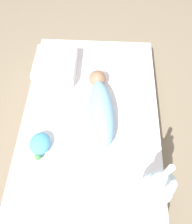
# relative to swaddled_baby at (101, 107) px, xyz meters

# --- Properties ---
(ground_plane) EXTENTS (12.00, 12.00, 0.00)m
(ground_plane) POSITION_rel_swaddled_baby_xyz_m (0.01, -0.07, -0.30)
(ground_plane) COLOR #7A6B56
(bed_mattress) EXTENTS (1.47, 0.96, 0.22)m
(bed_mattress) POSITION_rel_swaddled_baby_xyz_m (0.01, -0.07, -0.19)
(bed_mattress) COLOR white
(bed_mattress) RESTS_ON ground_plane
(swaddled_baby) EXTENTS (0.62, 0.23, 0.16)m
(swaddled_baby) POSITION_rel_swaddled_baby_xyz_m (0.00, 0.00, 0.00)
(swaddled_baby) COLOR #7FB7E5
(swaddled_baby) RESTS_ON bed_mattress
(pillow) EXTENTS (0.33, 0.31, 0.12)m
(pillow) POSITION_rel_swaddled_baby_xyz_m (-0.37, -0.37, -0.02)
(pillow) COLOR white
(pillow) RESTS_ON bed_mattress
(bunny_plush) EXTENTS (0.18, 0.18, 0.39)m
(bunny_plush) POSITION_rel_swaddled_baby_xyz_m (0.52, 0.33, 0.05)
(bunny_plush) COLOR silver
(bunny_plush) RESTS_ON bed_mattress
(turtle_plush) EXTENTS (0.19, 0.13, 0.08)m
(turtle_plush) POSITION_rel_swaddled_baby_xyz_m (0.27, -0.38, -0.04)
(turtle_plush) COLOR #4C99C6
(turtle_plush) RESTS_ON bed_mattress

